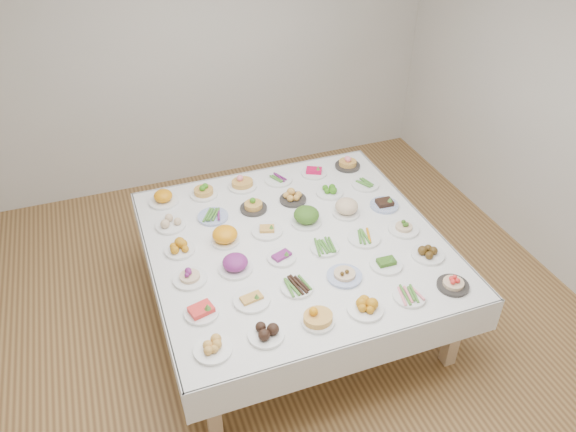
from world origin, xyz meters
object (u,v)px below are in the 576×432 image
object	(u,v)px
display_table	(295,247)
dish_18	(179,246)
dish_0	(212,347)
dish_35	(348,161)

from	to	relation	value
display_table	dish_18	distance (m)	0.88
dish_0	dish_35	xyz separation A→B (m)	(1.69, 1.69, 0.02)
dish_0	dish_18	distance (m)	1.02
dish_0	dish_35	world-z (taller)	dish_35
display_table	dish_0	world-z (taller)	dish_0
dish_18	dish_35	size ratio (longest dim) A/B	0.96
dish_18	dish_35	world-z (taller)	dish_35
display_table	dish_35	distance (m)	1.20
dish_18	dish_0	bearing A→B (deg)	-90.13
dish_0	display_table	bearing A→B (deg)	44.66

